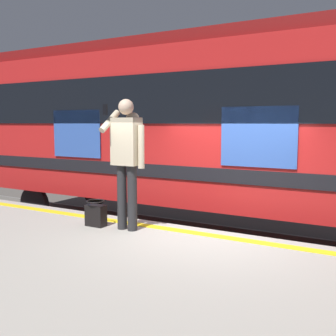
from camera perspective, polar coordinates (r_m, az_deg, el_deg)
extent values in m
plane|color=#4C4742|center=(6.29, 5.59, -16.98)|extent=(25.19, 25.19, 0.00)
cube|color=#9E998E|center=(4.32, -7.49, -21.50)|extent=(13.57, 4.50, 0.95)
cube|color=yellow|center=(5.71, 4.46, -9.25)|extent=(13.30, 0.16, 0.01)
cube|color=slate|center=(7.73, 10.79, -11.89)|extent=(17.64, 0.08, 0.16)
cube|color=slate|center=(9.04, 13.77, -9.24)|extent=(17.64, 0.08, 0.16)
cube|color=red|center=(8.58, 3.12, 5.91)|extent=(10.92, 2.76, 2.94)
cube|color=maroon|center=(8.71, 3.18, 16.41)|extent=(10.70, 2.54, 0.24)
cube|color=black|center=(7.37, -1.77, 9.82)|extent=(10.38, 0.03, 0.90)
cube|color=black|center=(7.41, -1.73, -0.42)|extent=(10.38, 0.03, 0.24)
cube|color=#3359B2|center=(6.57, 12.66, 4.32)|extent=(1.24, 0.02, 0.97)
cube|color=#3359B2|center=(8.51, -12.87, 4.77)|extent=(1.24, 0.02, 0.97)
cylinder|color=black|center=(10.07, -18.41, -4.86)|extent=(0.84, 0.12, 0.84)
cylinder|color=black|center=(11.63, -10.31, -3.14)|extent=(0.84, 0.12, 0.84)
cylinder|color=#262628|center=(5.79, -5.11, -4.28)|extent=(0.14, 0.14, 0.95)
cylinder|color=#262628|center=(5.89, -6.55, -4.11)|extent=(0.14, 0.14, 0.95)
cube|color=beige|center=(5.74, -5.93, 3.77)|extent=(0.40, 0.24, 0.67)
sphere|color=beige|center=(5.87, -5.05, 6.93)|extent=(0.20, 0.20, 0.20)
sphere|color=beige|center=(5.74, -5.98, 8.62)|extent=(0.22, 0.22, 0.22)
cylinder|color=beige|center=(5.61, -3.83, 3.03)|extent=(0.09, 0.09, 0.61)
cylinder|color=beige|center=(5.81, -8.28, 6.59)|extent=(0.09, 0.42, 0.33)
cube|color=black|center=(5.74, -8.93, 8.18)|extent=(0.07, 0.02, 0.15)
cube|color=black|center=(6.16, -10.21, -6.66)|extent=(0.31, 0.16, 0.32)
torus|color=black|center=(6.12, -10.25, -4.65)|extent=(0.28, 0.28, 0.02)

